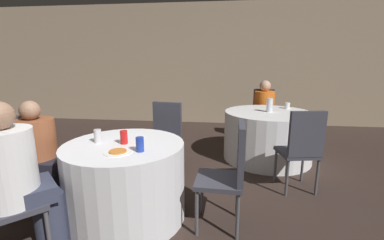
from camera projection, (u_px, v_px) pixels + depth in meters
ground_plane at (138, 220)px, 2.42m from camera, size 16.00×16.00×0.00m
wall_back at (192, 65)px, 6.14m from camera, size 16.00×0.06×2.80m
table_near at (126, 181)px, 2.41m from camera, size 1.09×1.09×0.73m
table_far at (267, 136)px, 3.91m from camera, size 1.31×1.31×0.73m
chair_near_north at (165, 134)px, 3.26m from camera, size 0.46×0.46×0.96m
chair_near_east at (231, 168)px, 2.21m from camera, size 0.42×0.42×0.96m
chair_near_west at (27, 157)px, 2.45m from camera, size 0.42×0.41×0.96m
chair_far_south at (302, 145)px, 2.82m from camera, size 0.46×0.47×0.96m
chair_far_north at (263, 110)px, 4.89m from camera, size 0.43×0.43×0.96m
person_floral_shirt at (43, 156)px, 2.43m from camera, size 0.53×0.38×1.12m
person_orange_shirt at (264, 110)px, 4.73m from camera, size 0.38×0.52×1.14m
person_white_shirt at (20, 180)px, 1.85m from camera, size 0.50×0.50×1.20m
pizza_plate_near at (118, 152)px, 2.09m from camera, size 0.23×0.23×0.02m
soda_can_red at (124, 137)px, 2.31m from camera, size 0.07×0.07×0.12m
soda_can_blue at (140, 144)px, 2.11m from camera, size 0.07×0.07×0.12m
soda_can_silver at (98, 136)px, 2.35m from camera, size 0.07×0.07×0.12m
bottle_far at (270, 105)px, 3.80m from camera, size 0.09×0.09×0.20m
cup_far at (287, 106)px, 4.09m from camera, size 0.08×0.08×0.10m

